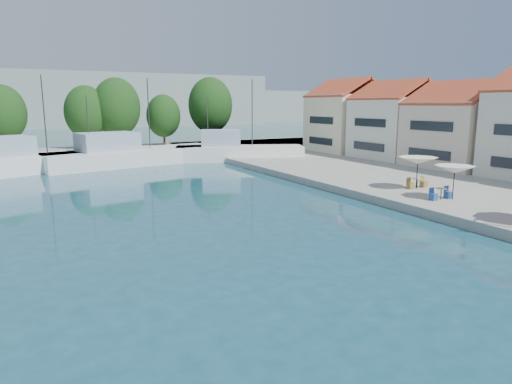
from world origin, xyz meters
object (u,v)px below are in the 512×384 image
trawler_03 (130,156)px  umbrella_cream (418,160)px  trawler_04 (236,152)px  trawler_02 (27,162)px  umbrella_white (455,169)px

trawler_03 → umbrella_cream: trawler_03 is taller
trawler_04 → umbrella_cream: size_ratio=5.44×
trawler_03 → trawler_04: same height
trawler_02 → umbrella_white: size_ratio=6.59×
trawler_02 → trawler_03: same height
trawler_04 → trawler_03: bearing=-167.0°
umbrella_cream → trawler_03: bearing=117.8°
trawler_02 → trawler_03: bearing=-13.9°
umbrella_white → trawler_04: bearing=93.3°
trawler_02 → trawler_04: (23.12, -0.59, 0.00)m
trawler_02 → trawler_04: same height
trawler_02 → umbrella_cream: (25.59, -27.10, 1.70)m
umbrella_cream → trawler_04: bearing=95.3°
umbrella_white → umbrella_cream: (0.73, 3.87, 0.14)m
trawler_03 → umbrella_cream: size_ratio=7.23×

